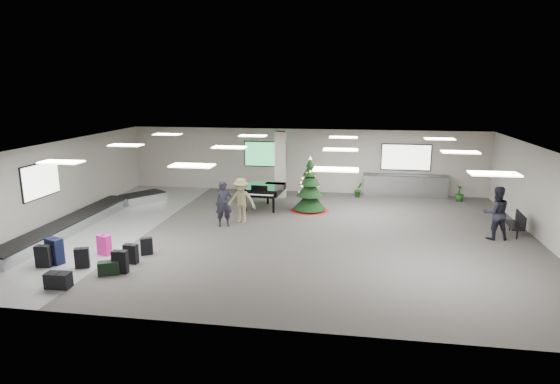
% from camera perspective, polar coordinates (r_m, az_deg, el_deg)
% --- Properties ---
extents(ground, '(18.00, 18.00, 0.00)m').
position_cam_1_polar(ground, '(17.38, 0.46, -4.98)').
color(ground, '#3E3A38').
rests_on(ground, ground).
extents(room_envelope, '(18.02, 14.02, 3.21)m').
position_cam_1_polar(room_envelope, '(17.53, -0.44, 3.02)').
color(room_envelope, '#A7A199').
rests_on(room_envelope, ground).
extents(baggage_carousel, '(2.28, 9.71, 0.43)m').
position_cam_1_polar(baggage_carousel, '(19.93, -22.51, -3.01)').
color(baggage_carousel, silver).
rests_on(baggage_carousel, ground).
extents(service_counter, '(4.05, 0.65, 1.08)m').
position_cam_1_polar(service_counter, '(23.64, 14.99, 0.76)').
color(service_counter, silver).
rests_on(service_counter, ground).
extents(suitcase_0, '(0.45, 0.36, 0.64)m').
position_cam_1_polar(suitcase_0, '(15.25, -22.99, -7.41)').
color(suitcase_0, black).
rests_on(suitcase_0, ground).
extents(suitcase_1, '(0.45, 0.26, 0.69)m').
position_cam_1_polar(suitcase_1, '(14.47, -18.90, -8.05)').
color(suitcase_1, black).
rests_on(suitcase_1, ground).
extents(pink_suitcase, '(0.47, 0.35, 0.68)m').
position_cam_1_polar(pink_suitcase, '(16.10, -20.64, -6.08)').
color(pink_suitcase, '#EA1E96').
rests_on(pink_suitcase, ground).
extents(suitcase_3, '(0.42, 0.37, 0.57)m').
position_cam_1_polar(suitcase_3, '(15.74, -15.97, -6.37)').
color(suitcase_3, black).
rests_on(suitcase_3, ground).
extents(navy_suitcase, '(0.60, 0.47, 0.83)m').
position_cam_1_polar(navy_suitcase, '(15.90, -25.77, -6.50)').
color(navy_suitcase, black).
rests_on(navy_suitcase, ground).
extents(suitcase_5, '(0.46, 0.27, 0.69)m').
position_cam_1_polar(suitcase_5, '(15.80, -26.86, -7.00)').
color(suitcase_5, black).
rests_on(suitcase_5, ground).
extents(green_duffel, '(0.66, 0.52, 0.41)m').
position_cam_1_polar(green_duffel, '(14.51, -20.16, -8.68)').
color(green_duffel, black).
rests_on(green_duffel, ground).
extents(suitcase_7, '(0.43, 0.25, 0.63)m').
position_cam_1_polar(suitcase_7, '(15.11, -17.71, -7.19)').
color(suitcase_7, black).
rests_on(suitcase_7, ground).
extents(black_duffel, '(0.67, 0.39, 0.45)m').
position_cam_1_polar(black_duffel, '(14.12, -25.41, -9.69)').
color(black_duffel, black).
rests_on(black_duffel, ground).
extents(christmas_tree, '(1.69, 1.69, 2.41)m').
position_cam_1_polar(christmas_tree, '(20.23, 3.65, -0.02)').
color(christmas_tree, maroon).
rests_on(christmas_tree, ground).
extents(grand_piano, '(1.73, 2.15, 1.17)m').
position_cam_1_polar(grand_piano, '(20.62, -2.05, 0.27)').
color(grand_piano, black).
rests_on(grand_piano, ground).
extents(bench, '(0.53, 1.34, 0.83)m').
position_cam_1_polar(bench, '(19.06, 26.91, -3.34)').
color(bench, black).
rests_on(bench, ground).
extents(traveler_a, '(0.75, 0.63, 1.76)m').
position_cam_1_polar(traveler_a, '(18.08, -6.87, -1.47)').
color(traveler_a, black).
rests_on(traveler_a, ground).
extents(traveler_b, '(1.18, 0.71, 1.79)m').
position_cam_1_polar(traveler_b, '(18.52, -4.74, -1.03)').
color(traveler_b, '#99895E').
rests_on(traveler_b, ground).
extents(traveler_bench, '(1.02, 0.84, 1.91)m').
position_cam_1_polar(traveler_bench, '(18.11, 24.83, -2.33)').
color(traveler_bench, black).
rests_on(traveler_bench, ground).
extents(potted_plant_left, '(0.53, 0.52, 0.76)m').
position_cam_1_polar(potted_plant_left, '(23.07, 9.54, 0.30)').
color(potted_plant_left, '#183C13').
rests_on(potted_plant_left, ground).
extents(potted_plant_right, '(0.54, 0.54, 0.76)m').
position_cam_1_polar(potted_plant_right, '(23.55, 21.05, -0.13)').
color(potted_plant_right, '#183C13').
rests_on(potted_plant_right, ground).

